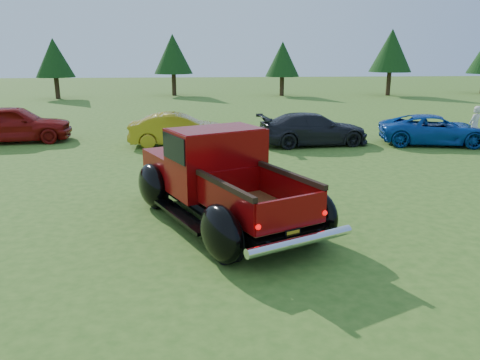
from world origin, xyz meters
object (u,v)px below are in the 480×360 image
at_px(pickup_truck, 216,176).
at_px(show_car_red, 14,124).
at_px(tree_mid_left, 173,54).
at_px(tree_east, 391,51).
at_px(show_car_blue, 435,130).
at_px(spectator, 474,126).
at_px(tree_west, 54,58).
at_px(tree_mid_right, 282,59).
at_px(show_car_grey, 313,129).
at_px(show_car_yellow, 179,130).

bearing_deg(pickup_truck, show_car_red, 104.03).
bearing_deg(tree_mid_left, tree_east, -4.76).
relative_size(show_car_blue, spectator, 2.68).
distance_m(tree_west, tree_mid_right, 18.03).
distance_m(tree_mid_left, show_car_blue, 25.49).
bearing_deg(show_car_grey, show_car_blue, -100.35).
bearing_deg(spectator, pickup_truck, 5.52).
bearing_deg(spectator, tree_east, -133.42).
height_order(show_car_red, show_car_yellow, show_car_red).
height_order(tree_west, spectator, tree_west).
bearing_deg(tree_east, tree_mid_right, 176.82).
bearing_deg(show_car_blue, tree_east, -5.59).
relative_size(tree_mid_right, pickup_truck, 0.77).
height_order(tree_mid_right, pickup_truck, tree_mid_right).
distance_m(show_car_grey, spectator, 6.19).
height_order(tree_west, show_car_blue, tree_west).
xyz_separation_m(show_car_grey, spectator, (6.12, -0.90, 0.16)).
distance_m(tree_east, show_car_grey, 23.97).
bearing_deg(show_car_grey, tree_west, 31.22).
height_order(pickup_truck, show_car_grey, pickup_truck).
height_order(tree_east, spectator, tree_east).
height_order(tree_mid_left, show_car_blue, tree_mid_left).
distance_m(tree_west, tree_mid_left, 9.22).
height_order(tree_west, tree_mid_right, tree_west).
height_order(tree_mid_right, show_car_grey, tree_mid_right).
distance_m(tree_west, tree_east, 27.01).
bearing_deg(show_car_blue, tree_mid_left, 38.46).
xyz_separation_m(tree_east, pickup_truck, (-15.65, -28.91, -2.70)).
bearing_deg(show_car_yellow, tree_mid_right, -22.29).
relative_size(show_car_grey, show_car_blue, 1.03).
xyz_separation_m(tree_west, tree_east, (27.00, 0.50, 0.55)).
distance_m(show_car_blue, spectator, 1.42).
xyz_separation_m(tree_mid_left, tree_mid_right, (9.00, -1.00, -0.41)).
xyz_separation_m(tree_west, tree_mid_right, (18.00, 1.00, -0.14)).
relative_size(tree_mid_right, spectator, 2.79).
bearing_deg(pickup_truck, spectator, 10.16).
distance_m(tree_mid_right, show_car_grey, 21.59).
xyz_separation_m(show_car_blue, spectator, (1.30, -0.54, 0.20)).
xyz_separation_m(tree_west, show_car_blue, (20.32, -20.67, -2.52)).
xyz_separation_m(tree_east, spectator, (-5.38, -21.71, -2.87)).
distance_m(tree_east, pickup_truck, 32.99).
distance_m(tree_west, show_car_red, 19.15).
bearing_deg(show_car_yellow, pickup_truck, -174.14).
bearing_deg(spectator, tree_west, -73.95).
bearing_deg(show_car_yellow, show_car_grey, -95.31).
distance_m(tree_mid_left, tree_mid_right, 9.06).
distance_m(tree_west, spectator, 30.38).
height_order(pickup_truck, spectator, pickup_truck).
bearing_deg(tree_west, tree_mid_right, 3.18).
height_order(show_car_yellow, spectator, spectator).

